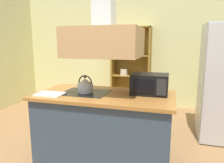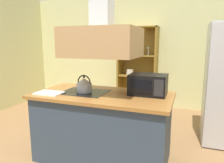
{
  "view_description": "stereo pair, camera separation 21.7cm",
  "coord_description": "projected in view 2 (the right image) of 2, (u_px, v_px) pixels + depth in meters",
  "views": [
    {
      "loc": [
        0.88,
        -2.23,
        1.55
      ],
      "look_at": [
        0.05,
        0.63,
        1.0
      ],
      "focal_mm": 33.81,
      "sensor_mm": 36.0,
      "label": 1
    },
    {
      "loc": [
        1.09,
        -2.16,
        1.55
      ],
      "look_at": [
        0.05,
        0.63,
        1.0
      ],
      "focal_mm": 33.81,
      "sensor_mm": 36.0,
      "label": 2
    }
  ],
  "objects": [
    {
      "name": "kettle",
      "position": [
        84.0,
        85.0,
        2.8
      ],
      "size": [
        0.21,
        0.21,
        0.23
      ],
      "color": "#AFB7C3",
      "rests_on": "kitchen_island"
    },
    {
      "name": "dish_cabinet",
      "position": [
        137.0,
        72.0,
        5.09
      ],
      "size": [
        0.92,
        0.4,
        1.91
      ],
      "color": "olive",
      "rests_on": "ground"
    },
    {
      "name": "cutting_board",
      "position": [
        49.0,
        93.0,
        2.73
      ],
      "size": [
        0.34,
        0.24,
        0.02
      ],
      "primitive_type": "cube",
      "rotation": [
        0.0,
        0.0,
        0.01
      ],
      "color": "white",
      "rests_on": "kitchen_island"
    },
    {
      "name": "microwave",
      "position": [
        148.0,
        85.0,
        2.66
      ],
      "size": [
        0.46,
        0.35,
        0.26
      ],
      "color": "black",
      "rests_on": "kitchen_island"
    },
    {
      "name": "range_hood",
      "position": [
        102.0,
        32.0,
        2.58
      ],
      "size": [
        0.9,
        0.7,
        1.33
      ],
      "color": "tan"
    },
    {
      "name": "wall_back",
      "position": [
        143.0,
        51.0,
        5.17
      ],
      "size": [
        6.0,
        0.12,
        2.7
      ],
      "primitive_type": "cube",
      "color": "beige",
      "rests_on": "ground"
    },
    {
      "name": "kitchen_island",
      "position": [
        103.0,
        126.0,
        2.81
      ],
      "size": [
        1.77,
        0.91,
        0.9
      ],
      "color": "#2F3E4F",
      "rests_on": "ground"
    }
  ]
}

